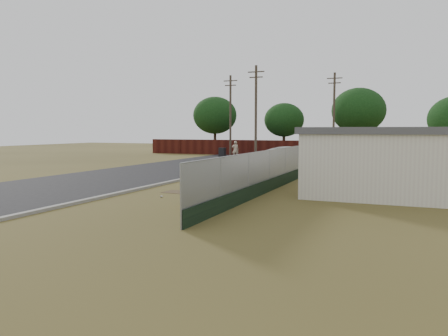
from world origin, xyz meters
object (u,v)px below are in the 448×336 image
at_px(pickup_truck, 291,155).
at_px(trash_bin, 222,153).
at_px(pedestrian, 235,150).
at_px(mailbox, 224,163).
at_px(fire_hydrant, 187,198).

distance_m(pickup_truck, trash_bin, 10.11).
distance_m(pedestrian, trash_bin, 2.40).
relative_size(mailbox, pickup_truck, 0.21).
xyz_separation_m(pedestrian, trash_bin, (-2.01, 1.25, -0.38)).
xyz_separation_m(mailbox, pedestrian, (-5.66, 16.61, 0.01)).
xyz_separation_m(fire_hydrant, pedestrian, (-8.59, 27.23, 0.55)).
distance_m(mailbox, pedestrian, 17.54).
distance_m(fire_hydrant, mailbox, 11.03).
bearing_deg(pedestrian, fire_hydrant, 85.37).
bearing_deg(mailbox, fire_hydrant, -74.59).
distance_m(pickup_truck, pedestrian, 7.75).
bearing_deg(fire_hydrant, mailbox, 105.41).
xyz_separation_m(fire_hydrant, mailbox, (-2.93, 10.63, 0.54)).
distance_m(mailbox, trash_bin, 19.44).
bearing_deg(fire_hydrant, trash_bin, 110.41).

